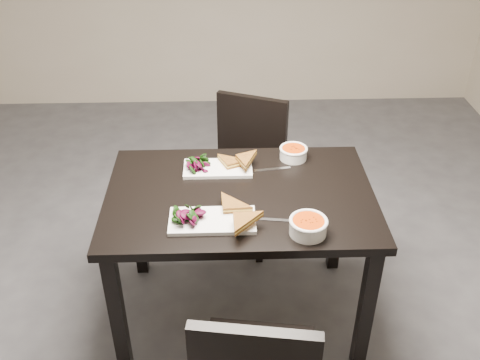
{
  "coord_description": "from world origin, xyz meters",
  "views": [
    {
      "loc": [
        0.26,
        -2.09,
        2.13
      ],
      "look_at": [
        0.33,
        -0.09,
        0.82
      ],
      "focal_mm": 40.82,
      "sensor_mm": 36.0,
      "label": 1
    }
  ],
  "objects": [
    {
      "name": "ground",
      "position": [
        0.0,
        0.0,
        0.0
      ],
      "size": [
        5.0,
        5.0,
        0.0
      ],
      "primitive_type": "plane",
      "color": "#47474C",
      "rests_on": "ground"
    },
    {
      "name": "salad_far",
      "position": [
        0.13,
        0.11,
        0.79
      ],
      "size": [
        0.1,
        0.09,
        0.04
      ],
      "primitive_type": null,
      "color": "black",
      "rests_on": "plate_far"
    },
    {
      "name": "cutlery_far",
      "position": [
        0.49,
        0.11,
        0.75
      ],
      "size": [
        0.18,
        0.04,
        0.0
      ],
      "primitive_type": "cube",
      "rotation": [
        0.0,
        0.0,
        0.14
      ],
      "color": "silver",
      "rests_on": "table"
    },
    {
      "name": "sandwich_far",
      "position": [
        0.29,
        0.1,
        0.79
      ],
      "size": [
        0.2,
        0.18,
        0.05
      ],
      "primitive_type": null,
      "rotation": [
        0.0,
        0.0,
        0.41
      ],
      "color": "#9A6820",
      "rests_on": "plate_far"
    },
    {
      "name": "soup_bowl_far",
      "position": [
        0.6,
        0.21,
        0.78
      ],
      "size": [
        0.14,
        0.14,
        0.06
      ],
      "color": "white",
      "rests_on": "table"
    },
    {
      "name": "plate_near",
      "position": [
        0.21,
        -0.3,
        0.76
      ],
      "size": [
        0.36,
        0.18,
        0.02
      ],
      "primitive_type": "cube",
      "color": "white",
      "rests_on": "table"
    },
    {
      "name": "table",
      "position": [
        0.33,
        -0.09,
        0.65
      ],
      "size": [
        1.2,
        0.8,
        0.75
      ],
      "color": "black",
      "rests_on": "ground"
    },
    {
      "name": "plate_far",
      "position": [
        0.23,
        0.11,
        0.76
      ],
      "size": [
        0.32,
        0.16,
        0.02
      ],
      "primitive_type": "cube",
      "color": "white",
      "rests_on": "table"
    },
    {
      "name": "sandwich_near",
      "position": [
        0.27,
        -0.28,
        0.8
      ],
      "size": [
        0.19,
        0.14,
        0.06
      ],
      "primitive_type": null,
      "rotation": [
        0.0,
        0.0,
        0.06
      ],
      "color": "#9A6820",
      "rests_on": "plate_near"
    },
    {
      "name": "chair_far",
      "position": [
        0.38,
        0.62,
        0.48
      ],
      "size": [
        0.55,
        0.55,
        0.85
      ],
      "rotation": [
        0.0,
        0.0,
        -0.38
      ],
      "color": "black",
      "rests_on": "ground"
    },
    {
      "name": "cutlery_near",
      "position": [
        0.44,
        -0.29,
        0.75
      ],
      "size": [
        0.18,
        0.04,
        0.0
      ],
      "primitive_type": "cube",
      "rotation": [
        0.0,
        0.0,
        -0.13
      ],
      "color": "silver",
      "rests_on": "table"
    },
    {
      "name": "soup_bowl_near",
      "position": [
        0.59,
        -0.38,
        0.79
      ],
      "size": [
        0.16,
        0.16,
        0.07
      ],
      "color": "white",
      "rests_on": "table"
    },
    {
      "name": "salad_near",
      "position": [
        0.11,
        -0.3,
        0.79
      ],
      "size": [
        0.11,
        0.1,
        0.05
      ],
      "primitive_type": null,
      "color": "black",
      "rests_on": "plate_near"
    }
  ]
}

